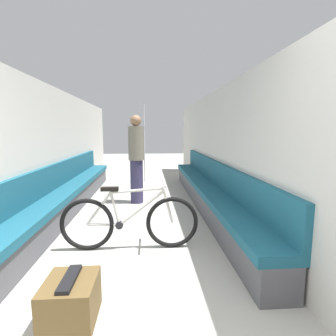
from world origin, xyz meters
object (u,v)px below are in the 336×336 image
(bench_seat_row_left, at_px, (68,194))
(bicycle, at_px, (130,222))
(passenger_standing, at_px, (136,158))
(luggage_bag, at_px, (71,300))
(bench_seat_row_right, at_px, (208,192))
(grab_pole_near, at_px, (144,144))

(bench_seat_row_left, height_order, bicycle, bench_seat_row_left)
(bench_seat_row_left, relative_size, passenger_standing, 3.28)
(bicycle, height_order, luggage_bag, bicycle)
(bench_seat_row_left, xyz_separation_m, bench_seat_row_right, (2.49, 0.00, 0.00))
(bench_seat_row_right, distance_m, bicycle, 2.07)
(passenger_standing, bearing_deg, grab_pole_near, 38.64)
(passenger_standing, height_order, luggage_bag, passenger_standing)
(bench_seat_row_left, relative_size, bench_seat_row_right, 1.00)
(bicycle, relative_size, grab_pole_near, 0.76)
(bicycle, bearing_deg, bench_seat_row_right, 34.04)
(bench_seat_row_left, xyz_separation_m, passenger_standing, (1.18, 0.44, 0.59))
(bench_seat_row_left, distance_m, bicycle, 2.00)
(bench_seat_row_right, bearing_deg, bicycle, -128.88)
(bicycle, distance_m, luggage_bag, 1.24)
(grab_pole_near, distance_m, passenger_standing, 2.24)
(bench_seat_row_left, xyz_separation_m, grab_pole_near, (1.31, 2.67, 0.75))
(bench_seat_row_left, distance_m, passenger_standing, 1.39)
(bench_seat_row_right, xyz_separation_m, bicycle, (-1.30, -1.61, 0.05))
(passenger_standing, xyz_separation_m, luggage_bag, (-0.34, -3.23, -0.71))
(grab_pole_near, relative_size, luggage_bag, 5.08)
(bicycle, xyz_separation_m, grab_pole_near, (0.11, 4.28, 0.70))
(bicycle, relative_size, luggage_bag, 3.88)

